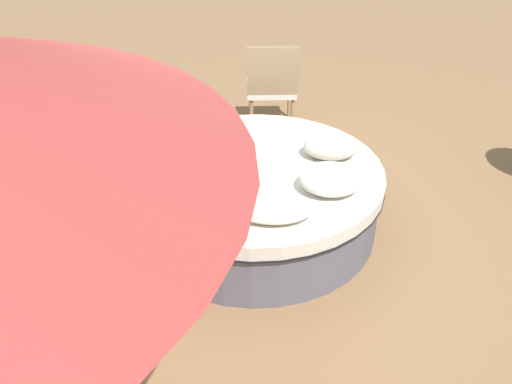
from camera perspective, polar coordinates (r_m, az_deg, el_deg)
ground_plane at (r=4.61m, az=-0.00°, el=-3.46°), size 16.00×16.00×0.00m
round_bed at (r=4.45m, az=-0.00°, el=-0.52°), size 2.02×2.02×0.55m
throw_pillow_0 at (r=3.73m, az=1.78°, el=-1.56°), size 0.56×0.37×0.14m
throw_pillow_1 at (r=4.01m, az=7.74°, el=1.34°), size 0.46×0.38×0.21m
throw_pillow_2 at (r=4.47m, az=7.74°, el=4.70°), size 0.44×0.32×0.19m
patio_chair at (r=5.92m, az=1.64°, el=11.28°), size 0.55×0.53×0.98m
side_table at (r=4.38m, az=-22.62°, el=-5.45°), size 0.41×0.41×0.40m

